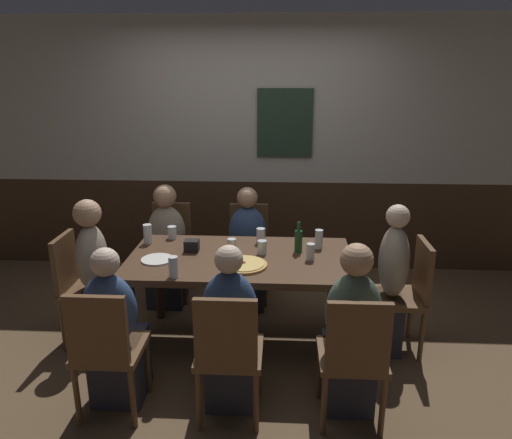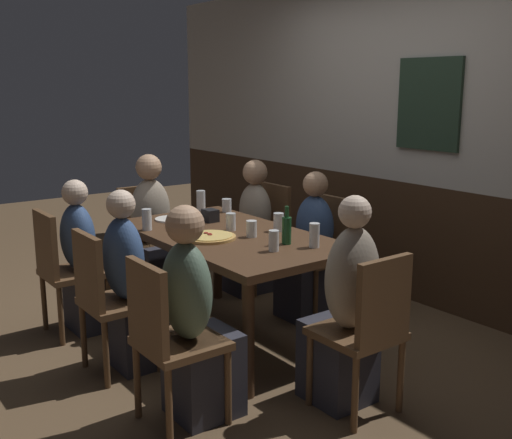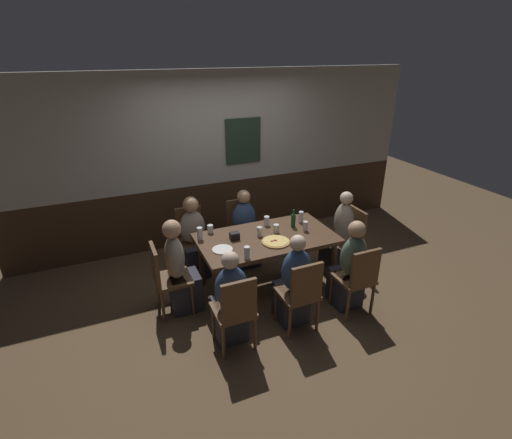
{
  "view_description": "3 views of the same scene",
  "coord_description": "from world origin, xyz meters",
  "px_view_note": "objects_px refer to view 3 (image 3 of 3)",
  "views": [
    {
      "loc": [
        0.3,
        -3.37,
        2.09
      ],
      "look_at": [
        0.12,
        0.01,
        1.03
      ],
      "focal_mm": 33.92,
      "sensor_mm": 36.0,
      "label": 1
    },
    {
      "loc": [
        3.3,
        -2.23,
        1.71
      ],
      "look_at": [
        0.13,
        0.12,
        0.84
      ],
      "focal_mm": 43.27,
      "sensor_mm": 36.0,
      "label": 2
    },
    {
      "loc": [
        -1.76,
        -3.78,
        2.86
      ],
      "look_at": [
        -0.15,
        -0.02,
        1.01
      ],
      "focal_mm": 26.69,
      "sensor_mm": 36.0,
      "label": 3
    }
  ],
  "objects_px": {
    "chair_head_west": "(166,276)",
    "person_right_near": "(349,271)",
    "tumbler_short": "(301,218)",
    "highball_clear": "(259,232)",
    "person_mid_far": "(245,234)",
    "beer_glass_tall": "(305,226)",
    "condiment_caddy": "(235,236)",
    "tumbler_water": "(210,229)",
    "beer_bottle_green": "(293,220)",
    "chair_right_near": "(358,277)",
    "chair_left_near": "(236,309)",
    "beer_glass_half": "(200,234)",
    "person_head_west": "(180,273)",
    "pint_glass_amber": "(276,229)",
    "pizza": "(276,242)",
    "pint_glass_pale": "(267,221)",
    "chair_mid_near": "(301,292)",
    "chair_head_east": "(349,236)",
    "dining_table": "(267,243)",
    "pint_glass_stout": "(247,253)",
    "person_mid_near": "(293,286)",
    "plate_white_large": "(222,249)",
    "person_left_far": "(194,242)",
    "person_left_near": "(230,303)",
    "person_head_east": "(339,239)",
    "chair_left_far": "(191,236)",
    "chair_mid_far": "(241,226)"
  },
  "relations": [
    {
      "from": "person_mid_near",
      "to": "person_left_far",
      "type": "distance_m",
      "value": 1.61
    },
    {
      "from": "person_mid_near",
      "to": "pint_glass_amber",
      "type": "height_order",
      "value": "person_mid_near"
    },
    {
      "from": "beer_glass_tall",
      "to": "tumbler_short",
      "type": "bearing_deg",
      "value": 72.74
    },
    {
      "from": "person_right_near",
      "to": "beer_glass_tall",
      "type": "distance_m",
      "value": 0.78
    },
    {
      "from": "chair_right_near",
      "to": "pint_glass_pale",
      "type": "xyz_separation_m",
      "value": [
        -0.6,
        1.18,
        0.3
      ]
    },
    {
      "from": "tumbler_water",
      "to": "beer_bottle_green",
      "type": "bearing_deg",
      "value": -13.7
    },
    {
      "from": "chair_mid_far",
      "to": "person_left_far",
      "type": "distance_m",
      "value": 0.76
    },
    {
      "from": "person_mid_far",
      "to": "chair_head_east",
      "type": "bearing_deg",
      "value": -29.61
    },
    {
      "from": "condiment_caddy",
      "to": "tumbler_water",
      "type": "bearing_deg",
      "value": 126.84
    },
    {
      "from": "person_mid_far",
      "to": "beer_glass_tall",
      "type": "bearing_deg",
      "value": -55.12
    },
    {
      "from": "chair_head_west",
      "to": "person_right_near",
      "type": "distance_m",
      "value": 2.12
    },
    {
      "from": "pizza",
      "to": "pint_glass_pale",
      "type": "height_order",
      "value": "pint_glass_pale"
    },
    {
      "from": "chair_right_near",
      "to": "tumbler_water",
      "type": "height_order",
      "value": "chair_right_near"
    },
    {
      "from": "dining_table",
      "to": "chair_left_near",
      "type": "bearing_deg",
      "value": -130.08
    },
    {
      "from": "tumbler_water",
      "to": "beer_glass_tall",
      "type": "bearing_deg",
      "value": -20.51
    },
    {
      "from": "pizza",
      "to": "pint_glass_amber",
      "type": "distance_m",
      "value": 0.28
    },
    {
      "from": "chair_right_near",
      "to": "person_head_west",
      "type": "relative_size",
      "value": 0.75
    },
    {
      "from": "chair_mid_near",
      "to": "beer_glass_half",
      "type": "distance_m",
      "value": 1.4
    },
    {
      "from": "chair_head_east",
      "to": "dining_table",
      "type": "bearing_deg",
      "value": 180.0
    },
    {
      "from": "pint_glass_stout",
      "to": "pint_glass_pale",
      "type": "relative_size",
      "value": 1.18
    },
    {
      "from": "person_right_near",
      "to": "chair_left_far",
      "type": "bearing_deg",
      "value": 132.85
    },
    {
      "from": "tumbler_short",
      "to": "highball_clear",
      "type": "distance_m",
      "value": 0.69
    },
    {
      "from": "tumbler_short",
      "to": "person_head_west",
      "type": "bearing_deg",
      "value": -172.7
    },
    {
      "from": "plate_white_large",
      "to": "person_left_far",
      "type": "bearing_deg",
      "value": 99.3
    },
    {
      "from": "chair_right_near",
      "to": "person_head_west",
      "type": "height_order",
      "value": "person_head_west"
    },
    {
      "from": "chair_head_east",
      "to": "pint_glass_stout",
      "type": "bearing_deg",
      "value": -166.82
    },
    {
      "from": "chair_mid_near",
      "to": "chair_left_near",
      "type": "distance_m",
      "value": 0.74
    },
    {
      "from": "person_head_east",
      "to": "beer_glass_tall",
      "type": "relative_size",
      "value": 9.22
    },
    {
      "from": "chair_left_near",
      "to": "condiment_caddy",
      "type": "height_order",
      "value": "chair_left_near"
    },
    {
      "from": "chair_head_east",
      "to": "pint_glass_amber",
      "type": "height_order",
      "value": "chair_head_east"
    },
    {
      "from": "pint_glass_stout",
      "to": "highball_clear",
      "type": "relative_size",
      "value": 1.23
    },
    {
      "from": "tumbler_short",
      "to": "beer_bottle_green",
      "type": "height_order",
      "value": "beer_bottle_green"
    },
    {
      "from": "beer_glass_half",
      "to": "person_left_near",
      "type": "bearing_deg",
      "value": -88.27
    },
    {
      "from": "chair_left_near",
      "to": "person_right_near",
      "type": "height_order",
      "value": "person_right_near"
    },
    {
      "from": "pizza",
      "to": "chair_left_near",
      "type": "bearing_deg",
      "value": -138.06
    },
    {
      "from": "tumbler_short",
      "to": "chair_right_near",
      "type": "bearing_deg",
      "value": -82.76
    },
    {
      "from": "dining_table",
      "to": "condiment_caddy",
      "type": "bearing_deg",
      "value": 166.04
    },
    {
      "from": "person_left_far",
      "to": "beer_glass_tall",
      "type": "distance_m",
      "value": 1.5
    },
    {
      "from": "chair_right_near",
      "to": "person_right_near",
      "type": "distance_m",
      "value": 0.16
    },
    {
      "from": "chair_mid_near",
      "to": "person_mid_near",
      "type": "height_order",
      "value": "person_mid_near"
    },
    {
      "from": "person_head_east",
      "to": "beer_bottle_green",
      "type": "xyz_separation_m",
      "value": [
        -0.66,
        0.13,
        0.35
      ]
    },
    {
      "from": "person_left_far",
      "to": "person_left_near",
      "type": "distance_m",
      "value": 1.43
    },
    {
      "from": "chair_left_near",
      "to": "tumbler_short",
      "type": "xyz_separation_m",
      "value": [
        1.34,
        1.09,
        0.31
      ]
    },
    {
      "from": "person_left_near",
      "to": "person_head_east",
      "type": "relative_size",
      "value": 0.93
    },
    {
      "from": "pint_glass_amber",
      "to": "person_mid_far",
      "type": "bearing_deg",
      "value": 103.98
    },
    {
      "from": "highball_clear",
      "to": "chair_head_west",
      "type": "bearing_deg",
      "value": -177.1
    },
    {
      "from": "chair_mid_far",
      "to": "chair_head_west",
      "type": "distance_m",
      "value": 1.53
    },
    {
      "from": "beer_glass_tall",
      "to": "tumbler_water",
      "type": "bearing_deg",
      "value": 159.49
    },
    {
      "from": "beer_bottle_green",
      "to": "plate_white_large",
      "type": "distance_m",
      "value": 1.07
    },
    {
      "from": "beer_bottle_green",
      "to": "beer_glass_half",
      "type": "bearing_deg",
      "value": 174.2
    }
  ]
}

